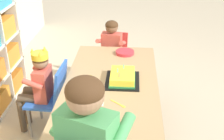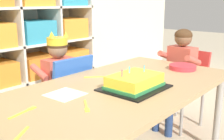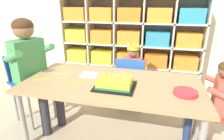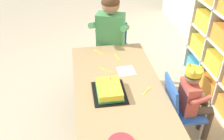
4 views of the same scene
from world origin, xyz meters
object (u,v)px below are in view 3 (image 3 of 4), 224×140
classroom_chair_blue (131,80)px  classroom_chair_adult_side (29,79)px  adult_helper_seated (32,62)px  birthday_cake_on_tray (115,83)px  guest_at_table_side (215,95)px  activity_table (111,87)px  child_with_crown (133,67)px  fork_scattered_mid_table (40,79)px  fork_near_child_seat (124,73)px  fork_at_table_front_edge (64,74)px  paper_plate_stack (185,93)px  fork_near_cake_tray (77,82)px

classroom_chair_blue → classroom_chair_adult_side: (-1.01, -0.44, 0.09)m
adult_helper_seated → birthday_cake_on_tray: size_ratio=3.30×
classroom_chair_adult_side → guest_at_table_side: guest_at_table_side is taller
activity_table → classroom_chair_blue: classroom_chair_blue is taller
classroom_chair_blue → child_with_crown: (0.00, 0.11, 0.12)m
child_with_crown → classroom_chair_adult_side: child_with_crown is taller
child_with_crown → birthday_cake_on_tray: size_ratio=2.45×
fork_scattered_mid_table → classroom_chair_adult_side: bearing=113.6°
classroom_chair_adult_side → fork_scattered_mid_table: classroom_chair_adult_side is taller
birthday_cake_on_tray → fork_near_child_seat: 0.32m
activity_table → fork_near_child_seat: size_ratio=14.36×
adult_helper_seated → fork_at_table_front_edge: adult_helper_seated is taller
paper_plate_stack → fork_at_table_front_edge: 1.10m
fork_near_cake_tray → fork_scattered_mid_table: 0.34m
paper_plate_stack → fork_near_child_seat: bearing=148.8°
birthday_cake_on_tray → fork_scattered_mid_table: bearing=-178.9°
fork_near_child_seat → guest_at_table_side: bearing=31.8°
activity_table → birthday_cake_on_tray: size_ratio=4.67×
classroom_chair_adult_side → fork_near_cake_tray: classroom_chair_adult_side is taller
fork_scattered_mid_table → fork_near_child_seat: bearing=-7.9°
classroom_chair_blue → fork_at_table_front_edge: 0.77m
paper_plate_stack → fork_near_cake_tray: (-0.88, 0.01, -0.01)m
classroom_chair_adult_side → fork_scattered_mid_table: bearing=-102.1°
paper_plate_stack → fork_scattered_mid_table: (-1.23, -0.01, -0.01)m
fork_near_child_seat → fork_scattered_mid_table: bearing=-111.7°
birthday_cake_on_tray → fork_at_table_front_edge: 0.57m
activity_table → birthday_cake_on_tray: birthday_cake_on_tray is taller
classroom_chair_blue → guest_at_table_side: 0.88m
activity_table → fork_scattered_mid_table: 0.64m
classroom_chair_blue → fork_near_cake_tray: classroom_chair_blue is taller
paper_plate_stack → fork_near_cake_tray: bearing=179.2°
fork_at_table_front_edge → guest_at_table_side: bearing=168.0°
adult_helper_seated → fork_scattered_mid_table: size_ratio=8.35×
child_with_crown → paper_plate_stack: bearing=126.7°
guest_at_table_side → paper_plate_stack: 0.31m
fork_at_table_front_edge → birthday_cake_on_tray: bearing=151.5°
fork_at_table_front_edge → fork_near_cake_tray: 0.26m
adult_helper_seated → guest_at_table_side: 1.66m
fork_near_cake_tray → fork_near_child_seat: (0.36, 0.30, 0.00)m
adult_helper_seated → fork_near_cake_tray: adult_helper_seated is taller
fork_at_table_front_edge → fork_near_child_seat: (0.57, 0.15, 0.00)m
birthday_cake_on_tray → fork_scattered_mid_table: birthday_cake_on_tray is taller
child_with_crown → adult_helper_seated: bearing=36.2°
birthday_cake_on_tray → guest_at_table_side: bearing=11.1°
guest_at_table_side → fork_scattered_mid_table: bearing=-74.7°
classroom_chair_blue → paper_plate_stack: classroom_chair_blue is taller
adult_helper_seated → fork_near_cake_tray: size_ratio=9.38×
guest_at_table_side → birthday_cake_on_tray: 0.82m
paper_plate_stack → fork_scattered_mid_table: paper_plate_stack is taller
child_with_crown → classroom_chair_blue: bearing=90.3°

